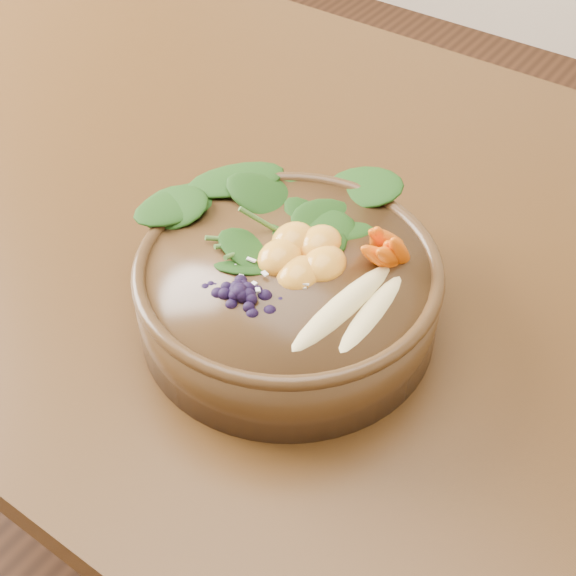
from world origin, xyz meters
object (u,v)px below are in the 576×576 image
object	(u,v)px
banana_halves	(358,298)
blueberry_pile	(241,283)
carrot_cluster	(389,221)
kale_heap	(300,198)
dining_table	(207,226)
mandarin_cluster	(303,245)
stoneware_bowl	(288,295)

from	to	relation	value
banana_halves	blueberry_pile	xyz separation A→B (m)	(-0.09, -0.05, 0.01)
carrot_cluster	blueberry_pile	bearing A→B (deg)	-109.55
kale_heap	banana_halves	size ratio (longest dim) A/B	1.19
carrot_cluster	banana_halves	size ratio (longest dim) A/B	0.50
dining_table	mandarin_cluster	bearing A→B (deg)	-28.83
dining_table	mandarin_cluster	distance (m)	0.34
stoneware_bowl	banana_halves	distance (m)	0.10
dining_table	kale_heap	xyz separation A→B (m)	(0.21, -0.09, 0.19)
mandarin_cluster	blueberry_pile	size ratio (longest dim) A/B	0.69
banana_halves	mandarin_cluster	world-z (taller)	mandarin_cluster
dining_table	stoneware_bowl	bearing A→B (deg)	-32.40
dining_table	stoneware_bowl	size ratio (longest dim) A/B	5.52
carrot_cluster	banana_halves	world-z (taller)	carrot_cluster
dining_table	banana_halves	world-z (taller)	banana_halves
dining_table	stoneware_bowl	xyz separation A→B (m)	(0.24, -0.15, 0.13)
mandarin_cluster	banana_halves	bearing A→B (deg)	-20.21
banana_halves	blueberry_pile	distance (m)	0.10
mandarin_cluster	blueberry_pile	distance (m)	0.08
stoneware_bowl	kale_heap	xyz separation A→B (m)	(-0.03, 0.07, 0.06)
dining_table	kale_heap	size ratio (longest dim) A/B	8.42
kale_heap	carrot_cluster	distance (m)	0.10
dining_table	stoneware_bowl	distance (m)	0.31
dining_table	banana_halves	xyz separation A→B (m)	(0.32, -0.16, 0.18)
stoneware_bowl	blueberry_pile	bearing A→B (deg)	-97.60
stoneware_bowl	dining_table	bearing A→B (deg)	147.60
kale_heap	mandarin_cluster	xyz separation A→B (m)	(0.04, -0.05, -0.01)
dining_table	blueberry_pile	xyz separation A→B (m)	(0.23, -0.21, 0.19)
kale_heap	blueberry_pile	distance (m)	0.13
dining_table	carrot_cluster	size ratio (longest dim) A/B	20.01
mandarin_cluster	blueberry_pile	xyz separation A→B (m)	(-0.01, -0.08, 0.00)
dining_table	blueberry_pile	size ratio (longest dim) A/B	11.94
stoneware_bowl	kale_heap	size ratio (longest dim) A/B	1.53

